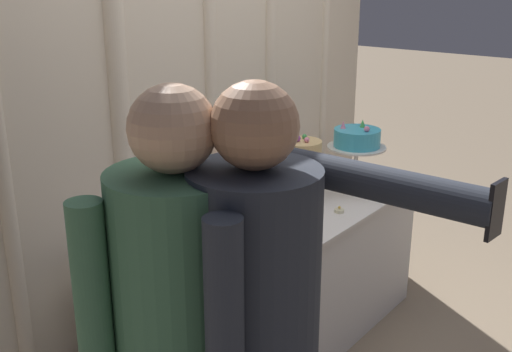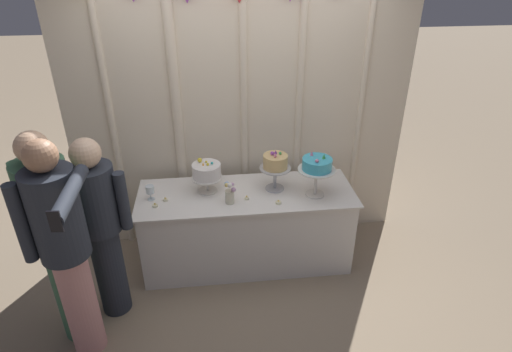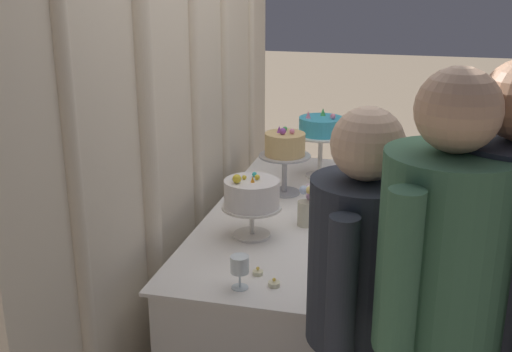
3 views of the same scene
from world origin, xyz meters
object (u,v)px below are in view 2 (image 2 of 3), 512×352
Objects in this scene: cake_display_rightmost at (317,166)px; tealight_near_right at (247,198)px; cake_table at (247,227)px; cake_display_center at (275,164)px; guest_man_dark_suit at (56,235)px; tealight_far_left at (155,206)px; wine_glass at (150,190)px; tealight_near_left at (165,200)px; tealight_far_right at (278,202)px; cake_display_leftmost at (207,172)px; flower_vase at (230,193)px; guest_girl_blue_dress at (64,246)px; guest_man_pink_jacket at (100,224)px.

cake_display_rightmost is 0.65m from tealight_near_right.
cake_table is 48.63× the size of tealight_near_right.
guest_man_dark_suit is at bearing -155.56° from cake_display_center.
cake_display_center is 1.07m from tealight_far_left.
tealight_far_left is at bearing -70.30° from wine_glass.
tealight_far_right is at bearing -9.11° from tealight_near_left.
cake_display_leftmost is 0.18× the size of guest_man_dark_suit.
guest_man_dark_suit is at bearing -143.44° from cake_display_leftmost.
cake_display_leftmost is 0.30m from flower_vase.
tealight_near_left is at bearing 169.87° from flower_vase.
tealight_near_left is at bearing -17.93° from wine_glass.
tealight_near_right is at bearing -93.95° from cake_table.
tealight_near_left is (-0.95, -0.09, -0.24)m from cake_display_center.
tealight_far_right is (-0.34, -0.11, -0.27)m from cake_display_rightmost.
flower_vase is 4.39× the size of tealight_far_left.
tealight_far_left is 1.02m from tealight_far_right.
guest_girl_blue_dress is at bearing -145.77° from cake_table.
tealight_near_right is (0.33, -0.17, -0.18)m from cake_display_leftmost.
guest_man_dark_suit is (-1.61, -0.49, 0.17)m from tealight_far_right.
wine_glass is at bearing -170.72° from cake_display_leftmost.
guest_girl_blue_dress is at bearing -117.81° from wine_glass.
cake_table is at bearing 22.98° from guest_man_pink_jacket.
wine_glass is (-0.48, -0.08, -0.10)m from cake_display_leftmost.
wine_glass is at bearing 162.07° from tealight_near_left.
guest_man_dark_suit is at bearing -152.92° from cake_table.
guest_man_pink_jacket is (-1.13, -0.48, 0.46)m from cake_table.
cake_table is 0.67m from cake_display_center.
tealight_near_right is 0.02× the size of guest_man_dark_suit.
cake_table is 41.01× the size of tealight_far_left.
guest_girl_blue_dress reaches higher than cake_display_leftmost.
tealight_far_left reaches higher than tealight_near_left.
cake_display_rightmost is at bearing 1.56° from tealight_far_left.
tealight_near_left is (0.12, -0.04, -0.08)m from wine_glass.
cake_display_center is 2.83× the size of wine_glass.
tealight_near_left is at bearing -175.69° from cake_table.
flower_vase is 0.13× the size of guest_man_pink_jacket.
cake_display_center is 8.79× the size of tealight_near_left.
tealight_far_left is at bearing -133.19° from tealight_near_left.
cake_table is 0.94m from wine_glass.
flower_vase reaches higher than tealight_far_left.
cake_table is 0.88m from cake_display_rightmost.
tealight_far_right is at bearing -7.73° from flower_vase.
tealight_near_right is 1.47m from guest_girl_blue_dress.
guest_man_pink_jacket is at bearing -168.72° from tealight_far_right.
cake_display_rightmost is at bearing 0.81° from tealight_near_right.
guest_man_pink_jacket is 0.41m from guest_girl_blue_dress.
cake_display_center is at bearing 8.73° from cake_table.
cake_display_rightmost is 10.05× the size of tealight_near_right.
guest_girl_blue_dress is (0.10, -0.16, 0.02)m from guest_man_dark_suit.
guest_man_dark_suit is 0.99× the size of guest_girl_blue_dress.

